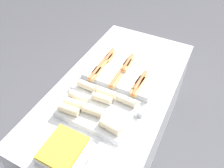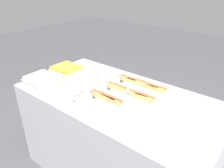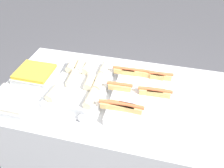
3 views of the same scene
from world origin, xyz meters
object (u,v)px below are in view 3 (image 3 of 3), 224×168
at_px(tray_wraps, 82,83).
at_px(tray_side_front, 13,101).
at_px(tray_side_back, 35,74).
at_px(serving_spoon_far, 102,65).
at_px(tray_hotdogs, 138,93).
at_px(serving_spoon_near, 77,117).

xyz_separation_m(tray_wraps, tray_side_front, (-0.36, -0.26, -0.01)).
height_order(tray_wraps, tray_side_front, tray_wraps).
relative_size(tray_side_back, serving_spoon_far, 1.05).
xyz_separation_m(tray_hotdogs, serving_spoon_near, (-0.31, -0.28, -0.02)).
relative_size(tray_hotdogs, tray_side_back, 2.10).
bearing_deg(tray_hotdogs, tray_side_front, -160.61).
height_order(tray_wraps, tray_side_back, tray_wraps).
xyz_separation_m(tray_wraps, serving_spoon_far, (0.07, 0.26, -0.02)).
height_order(tray_hotdogs, serving_spoon_far, tray_hotdogs).
bearing_deg(tray_hotdogs, tray_side_back, 178.43).
bearing_deg(tray_wraps, serving_spoon_near, -76.35).
distance_m(serving_spoon_near, serving_spoon_far, 0.54).
bearing_deg(tray_wraps, tray_side_back, 177.53).
height_order(tray_hotdogs, tray_wraps, tray_wraps).
bearing_deg(serving_spoon_near, tray_wraps, 103.65).
distance_m(tray_wraps, serving_spoon_far, 0.27).
distance_m(tray_side_front, tray_side_back, 0.28).
height_order(tray_wraps, serving_spoon_near, tray_wraps).
bearing_deg(tray_wraps, tray_hotdogs, -0.71).
bearing_deg(tray_side_front, serving_spoon_near, -2.10).
relative_size(tray_side_front, serving_spoon_near, 1.04).
xyz_separation_m(tray_hotdogs, serving_spoon_far, (-0.31, 0.27, -0.02)).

